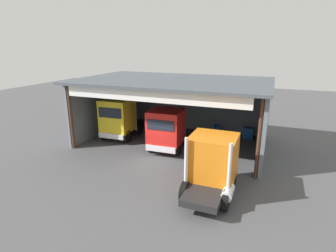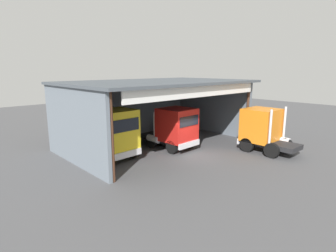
{
  "view_description": "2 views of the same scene",
  "coord_description": "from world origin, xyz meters",
  "px_view_note": "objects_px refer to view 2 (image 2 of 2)",
  "views": [
    {
      "loc": [
        7.56,
        -16.26,
        8.11
      ],
      "look_at": [
        0.0,
        3.11,
        1.84
      ],
      "focal_mm": 28.79,
      "sensor_mm": 36.0,
      "label": 1
    },
    {
      "loc": [
        -15.03,
        -12.9,
        6.42
      ],
      "look_at": [
        0.0,
        3.11,
        1.84
      ],
      "focal_mm": 29.42,
      "sensor_mm": 36.0,
      "label": 2
    }
  ],
  "objects_px": {
    "truck_red_left_bay": "(174,127)",
    "truck_yellow_center_bay": "(114,134)",
    "truck_orange_center_right_bay": "(263,129)",
    "tool_cart": "(177,124)",
    "oil_drum": "(159,128)"
  },
  "relations": [
    {
      "from": "truck_orange_center_right_bay",
      "to": "tool_cart",
      "type": "relative_size",
      "value": 4.36
    },
    {
      "from": "truck_yellow_center_bay",
      "to": "tool_cart",
      "type": "bearing_deg",
      "value": -160.62
    },
    {
      "from": "truck_yellow_center_bay",
      "to": "truck_red_left_bay",
      "type": "xyz_separation_m",
      "value": [
        5.01,
        -1.05,
        -0.13
      ]
    },
    {
      "from": "truck_yellow_center_bay",
      "to": "oil_drum",
      "type": "height_order",
      "value": "truck_yellow_center_bay"
    },
    {
      "from": "truck_yellow_center_bay",
      "to": "truck_orange_center_right_bay",
      "type": "distance_m",
      "value": 11.56
    },
    {
      "from": "truck_red_left_bay",
      "to": "oil_drum",
      "type": "distance_m",
      "value": 6.12
    },
    {
      "from": "truck_orange_center_right_bay",
      "to": "oil_drum",
      "type": "relative_size",
      "value": 4.59
    },
    {
      "from": "truck_orange_center_right_bay",
      "to": "oil_drum",
      "type": "height_order",
      "value": "truck_orange_center_right_bay"
    },
    {
      "from": "truck_red_left_bay",
      "to": "truck_yellow_center_bay",
      "type": "bearing_deg",
      "value": -13.97
    },
    {
      "from": "truck_orange_center_right_bay",
      "to": "oil_drum",
      "type": "distance_m",
      "value": 10.64
    },
    {
      "from": "truck_yellow_center_bay",
      "to": "tool_cart",
      "type": "height_order",
      "value": "truck_yellow_center_bay"
    },
    {
      "from": "tool_cart",
      "to": "oil_drum",
      "type": "bearing_deg",
      "value": -177.72
    },
    {
      "from": "truck_yellow_center_bay",
      "to": "tool_cart",
      "type": "distance_m",
      "value": 11.63
    },
    {
      "from": "truck_yellow_center_bay",
      "to": "truck_red_left_bay",
      "type": "relative_size",
      "value": 1.03
    },
    {
      "from": "truck_red_left_bay",
      "to": "tool_cart",
      "type": "distance_m",
      "value": 7.91
    }
  ]
}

